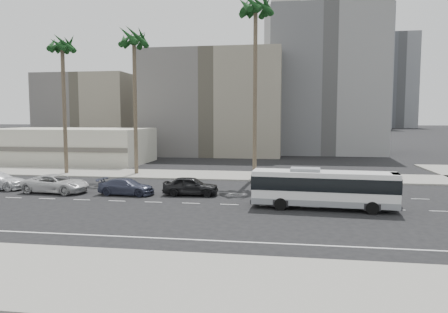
% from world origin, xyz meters
% --- Properties ---
extents(ground, '(700.00, 700.00, 0.00)m').
position_xyz_m(ground, '(0.00, 0.00, 0.00)').
color(ground, black).
rests_on(ground, ground).
extents(sidewalk_north, '(120.00, 7.00, 0.15)m').
position_xyz_m(sidewalk_north, '(0.00, 15.50, 0.07)').
color(sidewalk_north, gray).
rests_on(sidewalk_north, ground).
extents(sidewalk_south, '(120.00, 7.00, 0.15)m').
position_xyz_m(sidewalk_south, '(0.00, -15.50, 0.07)').
color(sidewalk_south, gray).
rests_on(sidewalk_south, ground).
extents(commercial_low, '(22.00, 12.16, 5.00)m').
position_xyz_m(commercial_low, '(-30.00, 25.99, 2.50)').
color(commercial_low, beige).
rests_on(commercial_low, ground).
extents(midrise_beige_west, '(24.00, 18.00, 18.00)m').
position_xyz_m(midrise_beige_west, '(-12.00, 45.00, 9.00)').
color(midrise_beige_west, slate).
rests_on(midrise_beige_west, ground).
extents(midrise_gray_center, '(20.00, 20.00, 26.00)m').
position_xyz_m(midrise_gray_center, '(8.00, 52.00, 13.00)').
color(midrise_gray_center, slate).
rests_on(midrise_gray_center, ground).
extents(midrise_beige_far, '(18.00, 16.00, 15.00)m').
position_xyz_m(midrise_beige_far, '(-38.00, 50.00, 7.50)').
color(midrise_beige_far, slate).
rests_on(midrise_beige_far, ground).
extents(civic_tower, '(42.00, 42.00, 129.00)m').
position_xyz_m(civic_tower, '(-2.00, 250.00, 38.83)').
color(civic_tower, '#B7B5AF').
rests_on(civic_tower, ground).
extents(highrise_right, '(26.00, 26.00, 70.00)m').
position_xyz_m(highrise_right, '(45.00, 230.00, 35.00)').
color(highrise_right, '#585B61').
rests_on(highrise_right, ground).
extents(highrise_far, '(22.00, 22.00, 60.00)m').
position_xyz_m(highrise_far, '(70.00, 260.00, 30.00)').
color(highrise_far, '#585B61').
rests_on(highrise_far, ground).
extents(city_bus, '(10.38, 2.97, 2.94)m').
position_xyz_m(city_bus, '(3.93, -0.42, 1.55)').
color(city_bus, white).
rests_on(city_bus, ground).
extents(car_a, '(2.14, 4.80, 1.60)m').
position_xyz_m(car_a, '(-6.81, 3.36, 0.80)').
color(car_a, black).
rests_on(car_a, ground).
extents(car_b, '(2.22, 4.94, 1.41)m').
position_xyz_m(car_b, '(-12.31, 2.74, 0.70)').
color(car_b, '#363A4F').
rests_on(car_b, ground).
extents(car_c, '(3.09, 5.95, 1.60)m').
position_xyz_m(car_c, '(-18.81, 2.78, 0.80)').
color(car_c, silver).
rests_on(car_c, ground).
extents(palm_near, '(5.82, 5.82, 19.56)m').
position_xyz_m(palm_near, '(-2.29, 14.53, 17.72)').
color(palm_near, brown).
rests_on(palm_near, ground).
extents(palm_mid, '(5.37, 5.37, 16.58)m').
position_xyz_m(palm_mid, '(-16.06, 15.17, 14.92)').
color(palm_mid, brown).
rests_on(palm_mid, ground).
extents(palm_far, '(4.61, 4.61, 15.87)m').
position_xyz_m(palm_far, '(-24.27, 14.25, 14.42)').
color(palm_far, brown).
rests_on(palm_far, ground).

